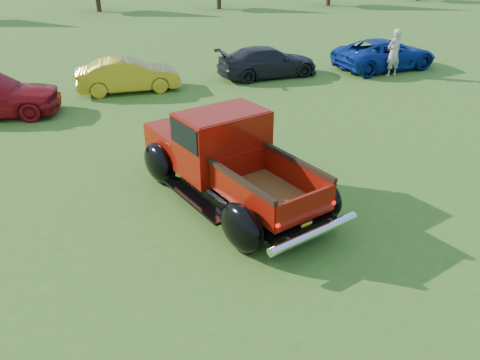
{
  "coord_description": "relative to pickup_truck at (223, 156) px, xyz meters",
  "views": [
    {
      "loc": [
        -2.72,
        -7.45,
        5.03
      ],
      "look_at": [
        -0.59,
        0.2,
        0.88
      ],
      "focal_mm": 35.0,
      "sensor_mm": 36.0,
      "label": 1
    }
  ],
  "objects": [
    {
      "name": "spectator",
      "position": [
        8.85,
        7.64,
        0.04
      ],
      "size": [
        0.76,
        0.59,
        1.85
      ],
      "primitive_type": "imported",
      "rotation": [
        0.0,
        0.0,
        3.39
      ],
      "color": "#AAA694",
      "rests_on": "ground"
    },
    {
      "name": "show_car_yellow",
      "position": [
        -1.48,
        8.29,
        -0.29
      ],
      "size": [
        3.65,
        1.35,
        1.19
      ],
      "primitive_type": "imported",
      "rotation": [
        0.0,
        0.0,
        1.59
      ],
      "color": "gold",
      "rests_on": "ground"
    },
    {
      "name": "pickup_truck",
      "position": [
        0.0,
        0.0,
        0.0
      ],
      "size": [
        3.67,
        5.37,
        1.87
      ],
      "rotation": [
        0.0,
        0.0,
        0.34
      ],
      "color": "black",
      "rests_on": "ground"
    },
    {
      "name": "ground",
      "position": [
        0.65,
        -1.36,
        -0.89
      ],
      "size": [
        120.0,
        120.0,
        0.0
      ],
      "primitive_type": "plane",
      "color": "#34641C",
      "rests_on": "ground"
    },
    {
      "name": "show_car_blue",
      "position": [
        9.15,
        8.71,
        -0.27
      ],
      "size": [
        4.73,
        2.71,
        1.24
      ],
      "primitive_type": "imported",
      "rotation": [
        0.0,
        0.0,
        1.72
      ],
      "color": "navy",
      "rests_on": "ground"
    },
    {
      "name": "show_car_grey",
      "position": [
        4.0,
        8.87,
        -0.3
      ],
      "size": [
        4.2,
        2.05,
        1.18
      ],
      "primitive_type": "imported",
      "rotation": [
        0.0,
        0.0,
        1.67
      ],
      "color": "black",
      "rests_on": "ground"
    }
  ]
}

